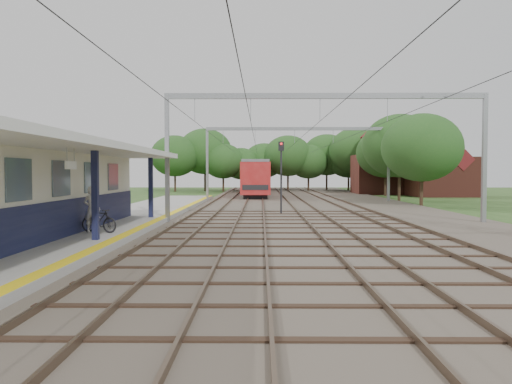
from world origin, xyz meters
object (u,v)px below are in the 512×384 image
object	(u,v)px
bicycle	(99,221)
train	(257,176)
person	(92,209)
signal_post	(281,167)

from	to	relation	value
bicycle	train	distance (m)	47.93
person	signal_post	distance (m)	14.75
person	bicycle	bearing A→B (deg)	-173.33
person	train	xyz separation A→B (m)	(6.23, 47.55, 0.92)
bicycle	train	xyz separation A→B (m)	(5.96, 47.54, 1.37)
person	train	bearing A→B (deg)	-91.31
train	signal_post	xyz separation A→B (m)	(1.85, -35.34, 0.88)
person	signal_post	xyz separation A→B (m)	(8.08, 12.21, 1.80)
signal_post	train	bearing A→B (deg)	111.22
person	bicycle	size ratio (longest dim) A/B	1.15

